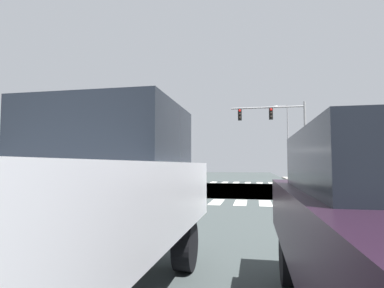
{
  "coord_description": "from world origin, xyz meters",
  "views": [
    {
      "loc": [
        3.83,
        -20.44,
        1.57
      ],
      "look_at": [
        -1.1,
        4.16,
        3.24
      ],
      "focal_mm": 29.1,
      "sensor_mm": 36.0,
      "label": 1
    }
  ],
  "objects_px": {
    "bank_building": "(92,156)",
    "pickup_middle_3": "(81,191)",
    "traffic_signal_mast": "(276,124)",
    "street_lamp": "(286,134)"
  },
  "relations": [
    {
      "from": "street_lamp",
      "to": "pickup_middle_3",
      "type": "height_order",
      "value": "street_lamp"
    },
    {
      "from": "traffic_signal_mast",
      "to": "pickup_middle_3",
      "type": "bearing_deg",
      "value": -98.69
    },
    {
      "from": "traffic_signal_mast",
      "to": "pickup_middle_3",
      "type": "xyz_separation_m",
      "value": [
        -3.72,
        -24.38,
        -3.81
      ]
    },
    {
      "from": "street_lamp",
      "to": "bank_building",
      "type": "distance_m",
      "value": 24.46
    },
    {
      "from": "bank_building",
      "to": "pickup_middle_3",
      "type": "distance_m",
      "value": 37.45
    },
    {
      "from": "traffic_signal_mast",
      "to": "bank_building",
      "type": "xyz_separation_m",
      "value": [
        -21.88,
        8.34,
        -2.42
      ]
    },
    {
      "from": "traffic_signal_mast",
      "to": "bank_building",
      "type": "distance_m",
      "value": 23.54
    },
    {
      "from": "bank_building",
      "to": "traffic_signal_mast",
      "type": "bearing_deg",
      "value": -20.87
    },
    {
      "from": "traffic_signal_mast",
      "to": "pickup_middle_3",
      "type": "relative_size",
      "value": 1.36
    },
    {
      "from": "pickup_middle_3",
      "to": "street_lamp",
      "type": "bearing_deg",
      "value": 81.17
    }
  ]
}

